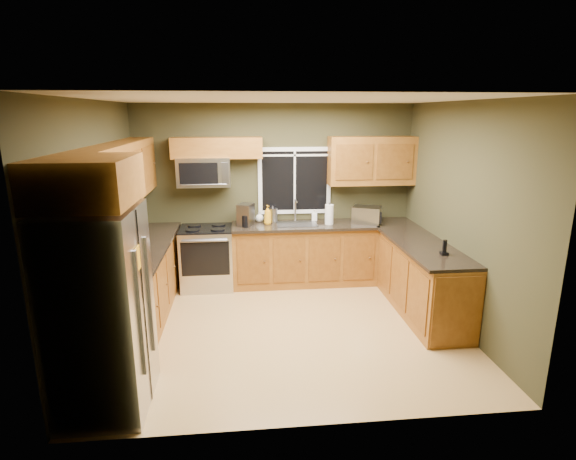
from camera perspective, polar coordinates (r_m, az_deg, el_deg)
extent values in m
plane|color=tan|center=(5.64, -0.14, -12.30)|extent=(4.20, 4.20, 0.00)
plane|color=white|center=(5.04, -0.16, 16.27)|extent=(4.20, 4.20, 0.00)
plane|color=#36341D|center=(6.93, -1.65, 4.60)|extent=(4.20, 0.00, 4.20)
plane|color=#36341D|center=(3.46, 2.85, -5.76)|extent=(4.20, 0.00, 4.20)
plane|color=#36341D|center=(5.39, -22.95, 0.53)|extent=(0.00, 3.60, 3.60)
plane|color=#36341D|center=(5.77, 21.08, 1.58)|extent=(0.00, 3.60, 3.60)
cube|color=white|center=(6.91, 0.84, 6.26)|extent=(1.12, 0.03, 1.02)
cube|color=black|center=(6.90, 0.85, 6.25)|extent=(1.00, 0.01, 0.90)
cube|color=white|center=(6.90, 0.86, 6.24)|extent=(0.03, 0.01, 0.90)
cube|color=white|center=(6.85, 0.87, 9.47)|extent=(1.00, 0.01, 0.03)
cube|color=brown|center=(6.01, -18.07, -6.63)|extent=(0.60, 2.65, 0.90)
cube|color=black|center=(5.86, -18.19, -2.33)|extent=(0.65, 2.65, 0.04)
cube|color=brown|center=(6.90, 2.04, -3.15)|extent=(2.17, 0.60, 0.90)
cube|color=black|center=(6.75, 2.10, 0.59)|extent=(2.17, 0.65, 0.04)
cube|color=brown|center=(6.37, 15.73, -5.24)|extent=(0.60, 2.50, 0.90)
cube|color=brown|center=(5.31, 20.69, -9.74)|extent=(0.56, 0.02, 0.82)
cube|color=black|center=(6.23, 15.81, -1.17)|extent=(0.65, 2.50, 0.04)
cube|color=brown|center=(5.71, -20.52, 6.71)|extent=(0.33, 2.65, 0.72)
cube|color=brown|center=(6.67, -9.01, 10.27)|extent=(1.30, 0.33, 0.30)
cube|color=brown|center=(6.96, 10.56, 8.64)|extent=(1.30, 0.33, 0.72)
cube|color=brown|center=(3.94, -24.24, 5.69)|extent=(0.72, 0.90, 0.38)
cube|color=#B7B7BC|center=(4.24, -22.64, -9.53)|extent=(0.72, 0.90, 1.80)
cube|color=slate|center=(3.95, -18.31, -10.12)|extent=(0.03, 0.04, 1.10)
cube|color=slate|center=(4.31, -17.21, -7.92)|extent=(0.03, 0.04, 1.10)
cube|color=black|center=(4.15, -17.75, -9.61)|extent=(0.01, 0.02, 1.78)
cube|color=orange|center=(3.89, -18.53, -3.46)|extent=(0.01, 0.14, 0.20)
cube|color=#B7B7BC|center=(6.84, -10.21, -3.55)|extent=(0.76, 0.65, 0.90)
cube|color=black|center=(6.71, -10.38, 0.14)|extent=(0.76, 0.64, 0.03)
cube|color=black|center=(6.49, -10.45, -3.62)|extent=(0.68, 0.02, 0.50)
cylinder|color=slate|center=(6.40, -10.58, -1.37)|extent=(0.64, 0.04, 0.04)
cylinder|color=black|center=(6.59, -12.04, 0.01)|extent=(0.20, 0.20, 0.01)
cylinder|color=black|center=(6.56, -8.92, 0.09)|extent=(0.20, 0.20, 0.01)
cylinder|color=black|center=(6.86, -11.81, 0.60)|extent=(0.20, 0.20, 0.01)
cylinder|color=black|center=(6.83, -8.80, 0.68)|extent=(0.20, 0.20, 0.01)
cube|color=#B7B7BC|center=(6.69, -10.62, 7.29)|extent=(0.76, 0.38, 0.42)
cube|color=black|center=(6.50, -11.29, 7.05)|extent=(0.54, 0.01, 0.30)
cube|color=slate|center=(6.48, -8.00, 7.16)|extent=(0.10, 0.01, 0.30)
cylinder|color=slate|center=(6.51, -10.70, 5.66)|extent=(0.66, 0.02, 0.02)
cube|color=slate|center=(6.73, 1.13, 0.70)|extent=(0.60, 0.42, 0.02)
cylinder|color=#B7B7BC|center=(6.89, 0.93, 2.51)|extent=(0.03, 0.03, 0.34)
cylinder|color=#B7B7BC|center=(6.78, 1.02, 3.69)|extent=(0.03, 0.18, 0.03)
cube|color=#B7B7BC|center=(6.88, 9.97, 1.91)|extent=(0.50, 0.45, 0.26)
cube|color=black|center=(6.73, 10.33, 1.61)|extent=(0.32, 0.15, 0.17)
cube|color=slate|center=(6.65, -5.39, 1.94)|extent=(0.27, 0.30, 0.33)
cylinder|color=black|center=(6.58, -5.37, 1.13)|extent=(0.16, 0.16, 0.17)
cylinder|color=#B7B7BC|center=(6.84, -1.95, 1.89)|extent=(0.17, 0.17, 0.22)
cone|color=black|center=(6.81, -1.96, 2.93)|extent=(0.12, 0.12, 0.06)
cylinder|color=white|center=(6.74, 5.26, 1.98)|extent=(0.13, 0.13, 0.30)
cylinder|color=slate|center=(6.70, 5.29, 3.30)|extent=(0.02, 0.02, 0.04)
imported|color=orange|center=(6.72, -2.60, 1.94)|extent=(0.14, 0.14, 0.29)
imported|color=white|center=(6.97, 3.37, 1.93)|extent=(0.09, 0.09, 0.17)
imported|color=white|center=(6.88, -3.64, 1.71)|extent=(0.16, 0.16, 0.16)
cube|color=black|center=(5.59, 19.20, -2.81)|extent=(0.08, 0.08, 0.04)
cube|color=black|center=(5.57, 19.28, -1.91)|extent=(0.04, 0.03, 0.15)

